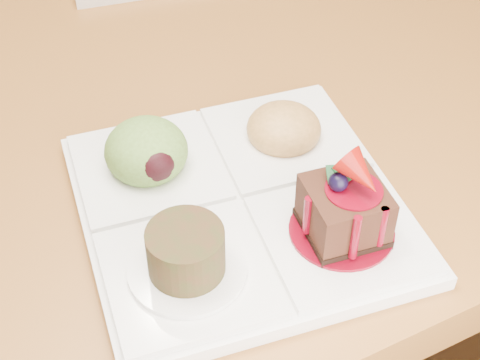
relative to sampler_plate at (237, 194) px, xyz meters
name	(u,v)px	position (x,y,z in m)	size (l,w,h in m)	color
ground	(33,250)	(-0.10, 0.75, -0.77)	(6.00, 6.00, 0.00)	#4F2E16
sampler_plate	(237,194)	(0.00, 0.00, 0.00)	(0.26, 0.26, 0.09)	white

